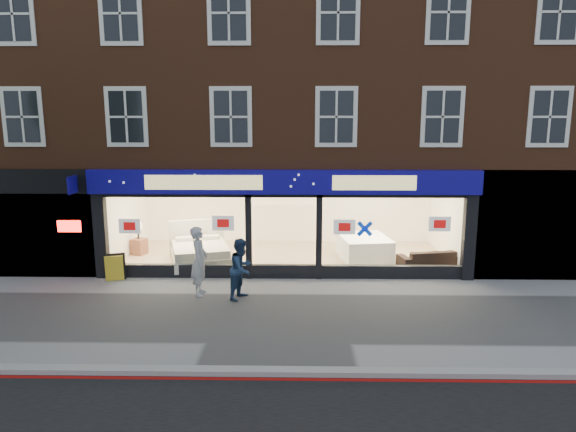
{
  "coord_description": "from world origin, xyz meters",
  "views": [
    {
      "loc": [
        0.4,
        -11.86,
        4.79
      ],
      "look_at": [
        0.14,
        2.5,
        2.02
      ],
      "focal_mm": 32.0,
      "sensor_mm": 36.0,
      "label": 1
    }
  ],
  "objects_px": {
    "pedestrian_blue": "(242,269)",
    "mattress_stack": "(364,248)",
    "sofa": "(429,258)",
    "a_board": "(115,267)",
    "display_bed": "(200,252)",
    "pedestrian_grey": "(199,261)"
  },
  "relations": [
    {
      "from": "sofa",
      "to": "pedestrian_grey",
      "type": "bearing_deg",
      "value": 7.46
    },
    {
      "from": "sofa",
      "to": "pedestrian_grey",
      "type": "height_order",
      "value": "pedestrian_grey"
    },
    {
      "from": "sofa",
      "to": "a_board",
      "type": "distance_m",
      "value": 9.68
    },
    {
      "from": "pedestrian_blue",
      "to": "display_bed",
      "type": "bearing_deg",
      "value": 55.27
    },
    {
      "from": "pedestrian_blue",
      "to": "mattress_stack",
      "type": "bearing_deg",
      "value": -19.8
    },
    {
      "from": "mattress_stack",
      "to": "pedestrian_blue",
      "type": "distance_m",
      "value": 5.21
    },
    {
      "from": "mattress_stack",
      "to": "pedestrian_grey",
      "type": "relative_size",
      "value": 1.12
    },
    {
      "from": "sofa",
      "to": "a_board",
      "type": "relative_size",
      "value": 2.4
    },
    {
      "from": "pedestrian_grey",
      "to": "a_board",
      "type": "bearing_deg",
      "value": 66.58
    },
    {
      "from": "sofa",
      "to": "pedestrian_blue",
      "type": "distance_m",
      "value": 6.3
    },
    {
      "from": "mattress_stack",
      "to": "pedestrian_blue",
      "type": "xyz_separation_m",
      "value": [
        -3.73,
        -3.62,
        0.34
      ]
    },
    {
      "from": "a_board",
      "to": "display_bed",
      "type": "bearing_deg",
      "value": 18.3
    },
    {
      "from": "display_bed",
      "to": "pedestrian_grey",
      "type": "xyz_separation_m",
      "value": [
        0.53,
        -2.78,
        0.5
      ]
    },
    {
      "from": "display_bed",
      "to": "a_board",
      "type": "relative_size",
      "value": 3.23
    },
    {
      "from": "sofa",
      "to": "mattress_stack",
      "type": "bearing_deg",
      "value": -37.58
    },
    {
      "from": "sofa",
      "to": "a_board",
      "type": "height_order",
      "value": "a_board"
    },
    {
      "from": "a_board",
      "to": "sofa",
      "type": "bearing_deg",
      "value": -10.69
    },
    {
      "from": "pedestrian_grey",
      "to": "display_bed",
      "type": "bearing_deg",
      "value": 10.12
    },
    {
      "from": "a_board",
      "to": "pedestrian_grey",
      "type": "relative_size",
      "value": 0.43
    },
    {
      "from": "display_bed",
      "to": "pedestrian_grey",
      "type": "relative_size",
      "value": 1.38
    },
    {
      "from": "display_bed",
      "to": "pedestrian_grey",
      "type": "height_order",
      "value": "pedestrian_grey"
    },
    {
      "from": "mattress_stack",
      "to": "sofa",
      "type": "bearing_deg",
      "value": -25.77
    }
  ]
}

